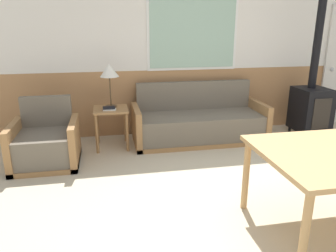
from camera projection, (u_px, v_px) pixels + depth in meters
ground_plane at (281, 216)px, 3.02m from camera, size 16.00×16.00×0.00m
wall_back at (203, 46)px, 5.07m from camera, size 7.20×0.09×2.70m
couch at (199, 124)px, 4.91m from camera, size 1.95×0.78×0.84m
armchair at (46, 145)px, 4.08m from camera, size 0.79×0.76×0.80m
side_table at (111, 116)px, 4.58m from camera, size 0.47×0.47×0.57m
table_lamp at (109, 72)px, 4.47m from camera, size 0.26×0.26×0.60m
book_stack at (109, 108)px, 4.46m from camera, size 0.18×0.13×0.04m
wood_stove at (312, 101)px, 5.01m from camera, size 0.46×0.54×2.41m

